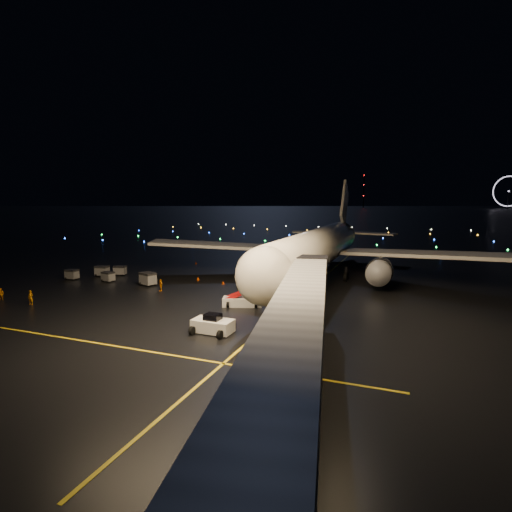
% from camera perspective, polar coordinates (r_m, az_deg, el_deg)
% --- Properties ---
extents(ground, '(2000.00, 2000.00, 0.00)m').
position_cam_1_polar(ground, '(336.69, 17.06, 5.44)').
color(ground, black).
rests_on(ground, ground).
extents(lane_centre, '(0.25, 80.00, 0.02)m').
position_cam_1_polar(lane_centre, '(53.47, 7.11, -5.21)').
color(lane_centre, gold).
rests_on(lane_centre, ground).
extents(lane_cross, '(60.00, 0.25, 0.02)m').
position_cam_1_polar(lane_cross, '(40.87, -27.05, -10.14)').
color(lane_cross, gold).
rests_on(lane_cross, ground).
extents(jet_bridge, '(14.00, 58.00, 6.60)m').
position_cam_1_polar(jet_bridge, '(14.59, 2.16, -28.86)').
color(jet_bridge, '#949495').
rests_on(jet_bridge, ground).
extents(airliner, '(58.61, 55.74, 16.42)m').
position_cam_1_polar(airliner, '(63.86, 9.50, 4.31)').
color(airliner, silver).
rests_on(airliner, ground).
extents(pushback_tug, '(3.76, 2.03, 1.77)m').
position_cam_1_polar(pushback_tug, '(37.40, -6.19, -9.53)').
color(pushback_tug, silver).
rests_on(pushback_tug, ground).
extents(belt_loader, '(6.85, 3.79, 3.21)m').
position_cam_1_polar(belt_loader, '(46.16, -1.95, -5.21)').
color(belt_loader, silver).
rests_on(belt_loader, ground).
extents(crew_a, '(0.68, 0.51, 1.69)m').
position_cam_1_polar(crew_a, '(53.82, -29.51, -5.18)').
color(crew_a, orange).
rests_on(crew_a, ground).
extents(crew_b, '(0.92, 0.83, 1.55)m').
position_cam_1_polar(crew_b, '(57.91, -32.64, -4.62)').
color(crew_b, orange).
rests_on(crew_b, ground).
extents(crew_c, '(1.01, 0.90, 1.64)m').
position_cam_1_polar(crew_c, '(55.31, -13.46, -4.07)').
color(crew_c, orange).
rests_on(crew_c, ground).
extents(safety_cone_0, '(0.53, 0.53, 0.47)m').
position_cam_1_polar(safety_cone_0, '(58.61, -4.71, -3.79)').
color(safety_cone_0, '#FB4700').
rests_on(safety_cone_0, ground).
extents(safety_cone_1, '(0.52, 0.52, 0.52)m').
position_cam_1_polar(safety_cone_1, '(65.85, -0.87, -2.46)').
color(safety_cone_1, '#FB4700').
rests_on(safety_cone_1, ground).
extents(safety_cone_2, '(0.47, 0.47, 0.48)m').
position_cam_1_polar(safety_cone_2, '(62.02, -8.27, -3.20)').
color(safety_cone_2, '#FB4700').
rests_on(safety_cone_2, ground).
extents(safety_cone_3, '(0.53, 0.53, 0.49)m').
position_cam_1_polar(safety_cone_3, '(77.72, -8.57, -0.97)').
color(safety_cone_3, '#FB4700').
rests_on(safety_cone_3, ground).
extents(ferris_wheel, '(49.33, 16.80, 52.00)m').
position_cam_1_polar(ferris_wheel, '(769.58, 32.39, 7.67)').
color(ferris_wheel, black).
rests_on(ferris_wheel, ground).
extents(radio_mast, '(1.80, 1.80, 64.00)m').
position_cam_1_polar(radio_mast, '(780.43, 15.14, 9.03)').
color(radio_mast, black).
rests_on(radio_mast, ground).
extents(taxiway_lights, '(164.00, 92.00, 0.36)m').
position_cam_1_polar(taxiway_lights, '(144.17, 11.33, 2.97)').
color(taxiway_lights, black).
rests_on(taxiway_lights, ground).
extents(baggage_cart_0, '(2.61, 2.20, 1.89)m').
position_cam_1_polar(baggage_cart_0, '(59.48, -15.19, -3.18)').
color(baggage_cart_0, slate).
rests_on(baggage_cart_0, ground).
extents(baggage_cart_1, '(1.96, 1.53, 1.50)m').
position_cam_1_polar(baggage_cart_1, '(64.10, -20.38, -2.79)').
color(baggage_cart_1, slate).
rests_on(baggage_cart_1, ground).
extents(baggage_cart_2, '(2.10, 1.74, 1.55)m').
position_cam_1_polar(baggage_cart_2, '(68.99, -18.86, -1.97)').
color(baggage_cart_2, slate).
rests_on(baggage_cart_2, ground).
extents(baggage_cart_3, '(2.19, 1.72, 1.67)m').
position_cam_1_polar(baggage_cart_3, '(69.11, -21.13, -2.01)').
color(baggage_cart_3, slate).
rests_on(baggage_cart_3, ground).
extents(baggage_cart_4, '(1.85, 1.33, 1.53)m').
position_cam_1_polar(baggage_cart_4, '(68.09, -24.80, -2.41)').
color(baggage_cart_4, slate).
rests_on(baggage_cart_4, ground).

